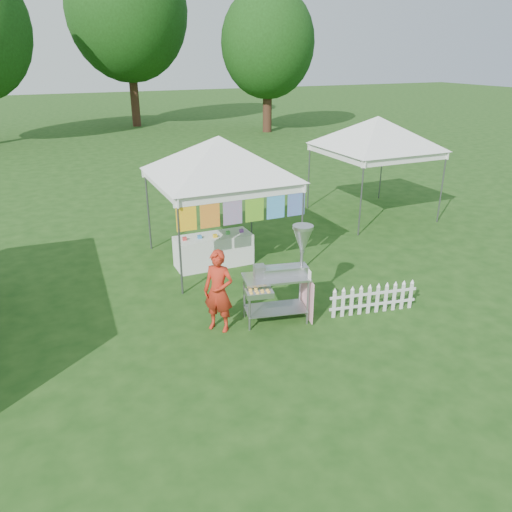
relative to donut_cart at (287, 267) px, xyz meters
name	(u,v)px	position (x,y,z in m)	size (l,w,h in m)	color
ground	(288,325)	(-0.06, -0.21, -1.09)	(120.00, 120.00, 0.00)	#1A3F12
canopy_main	(219,136)	(-0.06, 3.29, 1.90)	(4.24, 4.24, 3.45)	#59595E
canopy_right	(378,116)	(5.44, 4.79, 1.90)	(4.24, 4.24, 3.45)	#59595E
tree_mid	(127,10)	(2.94, 27.79, 6.05)	(7.60, 7.60, 11.52)	#352113
tree_right	(268,43)	(9.94, 21.79, 4.09)	(5.60, 5.60, 8.42)	#352113
donut_cart	(287,267)	(0.00, 0.00, 0.00)	(1.46, 0.91, 1.85)	gray
vendor	(218,291)	(-1.27, 0.19, -0.32)	(0.56, 0.37, 1.54)	#B22715
picket_fence	(373,300)	(1.67, -0.46, -0.80)	(1.78, 0.34, 0.56)	silver
display_table	(214,250)	(-0.35, 3.05, -0.72)	(1.80, 0.70, 0.74)	white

